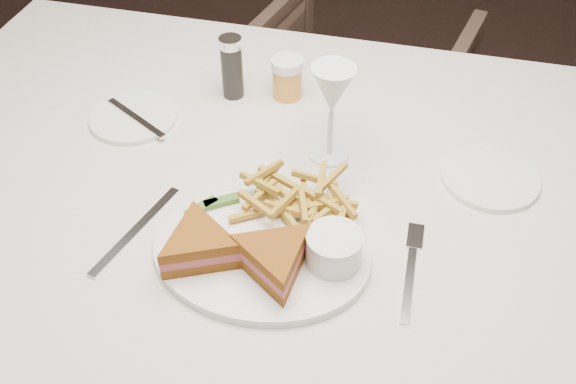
{
  "coord_description": "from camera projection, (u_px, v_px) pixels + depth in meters",
  "views": [
    {
      "loc": [
        -0.1,
        -0.72,
        1.47
      ],
      "look_at": [
        -0.22,
        -0.03,
        0.8
      ],
      "focal_mm": 40.0,
      "sensor_mm": 36.0,
      "label": 1
    }
  ],
  "objects": [
    {
      "name": "table",
      "position": [
        292.0,
        327.0,
        1.29
      ],
      "size": [
        1.57,
        1.12,
        0.75
      ],
      "primitive_type": "cube",
      "rotation": [
        0.0,
        0.0,
        -0.08
      ],
      "color": "silver",
      "rests_on": "ground"
    },
    {
      "name": "table_setting",
      "position": [
        281.0,
        194.0,
        0.98
      ],
      "size": [
        0.79,
        0.62,
        0.18
      ],
      "color": "white",
      "rests_on": "table"
    },
    {
      "name": "chair_far",
      "position": [
        351.0,
        103.0,
        1.96
      ],
      "size": [
        0.74,
        0.72,
        0.62
      ],
      "primitive_type": "imported",
      "rotation": [
        0.0,
        0.0,
        2.85
      ],
      "color": "#4B382E",
      "rests_on": "ground"
    }
  ]
}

